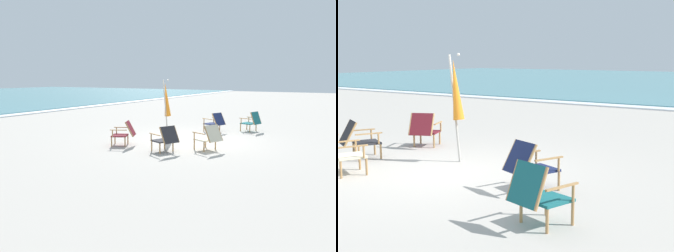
{
  "view_description": "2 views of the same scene",
  "coord_description": "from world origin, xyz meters",
  "views": [
    {
      "loc": [
        -10.24,
        -4.81,
        2.18
      ],
      "look_at": [
        -0.51,
        0.7,
        0.51
      ],
      "focal_mm": 35.0,
      "sensor_mm": 36.0,
      "label": 1
    },
    {
      "loc": [
        5.58,
        -6.0,
        2.07
      ],
      "look_at": [
        0.49,
        1.3,
        0.72
      ],
      "focal_mm": 50.0,
      "sensor_mm": 36.0,
      "label": 2
    }
  ],
  "objects": [
    {
      "name": "beach_chair_far_center",
      "position": [
        -2.13,
        -0.13,
        0.42
      ],
      "size": [
        0.84,
        0.92,
        0.79
      ],
      "color": "#28282D",
      "rests_on": "ground"
    },
    {
      "name": "beach_chair_back_left",
      "position": [
        1.9,
        -0.08,
        0.42
      ],
      "size": [
        0.81,
        0.91,
        0.78
      ],
      "color": "#19234C",
      "rests_on": "ground"
    },
    {
      "name": "beach_chair_mid_center",
      "position": [
        -1.31,
        -1.14,
        0.42
      ],
      "size": [
        0.83,
        0.92,
        0.79
      ],
      "color": "beige",
      "rests_on": "ground"
    },
    {
      "name": "ground_plane",
      "position": [
        0.0,
        0.0,
        0.0
      ],
      "size": [
        80.0,
        80.0,
        0.0
      ],
      "primitive_type": "plane",
      "color": "#B2AAA0"
    },
    {
      "name": "beach_chair_front_left",
      "position": [
        -1.91,
        1.51,
        0.43
      ],
      "size": [
        0.83,
        0.91,
        0.79
      ],
      "color": "maroon",
      "rests_on": "ground"
    },
    {
      "name": "umbrella_furled_orange",
      "position": [
        -0.37,
        0.85,
        1.38
      ],
      "size": [
        0.4,
        0.27,
        2.11
      ],
      "color": "#B7B2A8",
      "rests_on": "ground"
    },
    {
      "name": "beach_chair_back_right",
      "position": [
        2.78,
        -1.31,
        0.43
      ],
      "size": [
        0.74,
        0.82,
        0.81
      ],
      "color": "#196066",
      "rests_on": "ground"
    },
    {
      "name": "surf_band",
      "position": [
        0.0,
        12.26,
        0.03
      ],
      "size": [
        80.0,
        1.1,
        0.06
      ],
      "primitive_type": "cube",
      "color": "white",
      "rests_on": "ground"
    }
  ]
}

